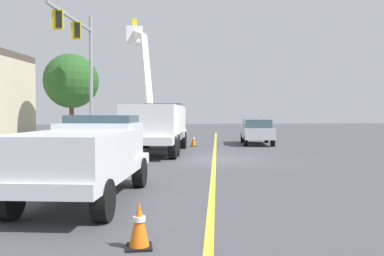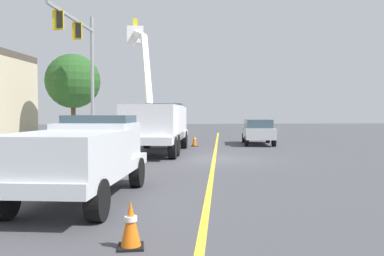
% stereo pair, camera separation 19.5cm
% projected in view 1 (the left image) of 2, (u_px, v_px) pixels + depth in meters
% --- Properties ---
extents(ground, '(120.00, 120.00, 0.00)m').
position_uv_depth(ground, '(214.00, 160.00, 18.34)').
color(ground, '#47474C').
extents(sidewalk_far_side, '(59.50, 15.61, 0.12)m').
position_uv_depth(sidewalk_far_side, '(23.00, 157.00, 18.90)').
color(sidewalk_far_side, '#9E9E99').
rests_on(sidewalk_far_side, ground).
extents(lane_centre_stripe, '(49.01, 10.22, 0.01)m').
position_uv_depth(lane_centre_stripe, '(214.00, 159.00, 18.34)').
color(lane_centre_stripe, yellow).
rests_on(lane_centre_stripe, ground).
extents(utility_bucket_truck, '(8.54, 4.10, 7.32)m').
position_uv_depth(utility_bucket_truck, '(157.00, 122.00, 21.49)').
color(utility_bucket_truck, white).
rests_on(utility_bucket_truck, ground).
extents(service_pickup_truck, '(5.91, 3.18, 2.06)m').
position_uv_depth(service_pickup_truck, '(86.00, 155.00, 9.67)').
color(service_pickup_truck, silver).
rests_on(service_pickup_truck, ground).
extents(passing_minivan, '(5.08, 2.83, 1.69)m').
position_uv_depth(passing_minivan, '(257.00, 130.00, 27.29)').
color(passing_minivan, silver).
rests_on(passing_minivan, ground).
extents(traffic_cone_leading, '(0.40, 0.40, 0.75)m').
position_uv_depth(traffic_cone_leading, '(139.00, 225.00, 6.30)').
color(traffic_cone_leading, black).
rests_on(traffic_cone_leading, ground).
extents(traffic_cone_mid_front, '(0.40, 0.40, 0.79)m').
position_uv_depth(traffic_cone_mid_front, '(194.00, 140.00, 25.67)').
color(traffic_cone_mid_front, black).
rests_on(traffic_cone_mid_front, ground).
extents(traffic_signal_mast, '(6.69, 1.54, 8.27)m').
position_uv_depth(traffic_signal_mast, '(81.00, 54.00, 23.87)').
color(traffic_signal_mast, gray).
rests_on(traffic_signal_mast, ground).
extents(street_tree_right, '(3.87, 3.87, 6.34)m').
position_uv_depth(street_tree_right, '(71.00, 81.00, 28.65)').
color(street_tree_right, brown).
rests_on(street_tree_right, ground).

